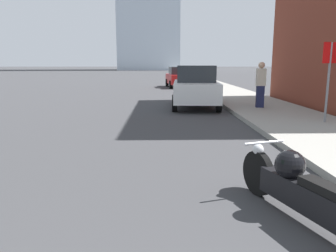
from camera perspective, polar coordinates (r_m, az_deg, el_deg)
sidewalk at (r=39.14m, az=5.01°, el=8.15°), size 3.15×240.00×0.15m
motorcycle at (r=4.28m, az=22.23°, el=-10.11°), size 0.99×2.43×0.83m
parked_car_white at (r=14.15m, az=4.82°, el=6.79°), size 2.12×4.07×1.80m
parked_car_red at (r=26.39m, az=2.01°, el=8.51°), size 2.19×4.22×1.62m
stop_sign at (r=10.84m, az=26.29°, el=8.99°), size 0.57×0.26×2.34m
pedestrian at (r=13.59m, az=15.84°, el=7.05°), size 0.36×0.25×1.79m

